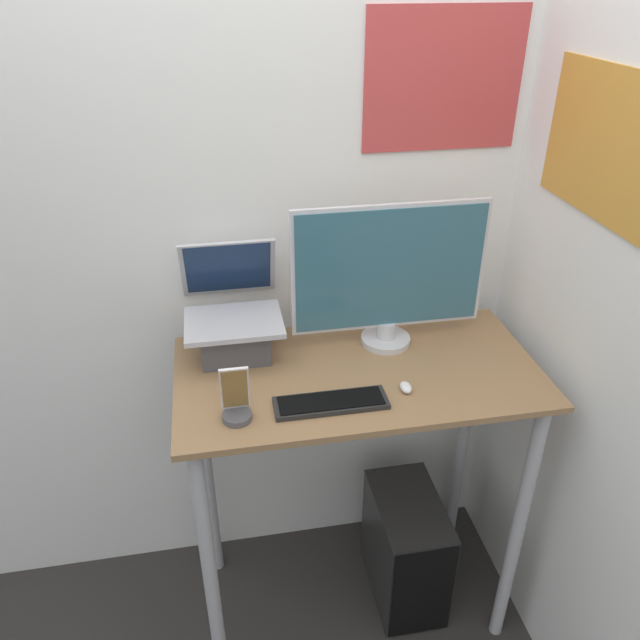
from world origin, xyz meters
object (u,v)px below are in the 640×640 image
object	(u,v)px
keyboard	(331,403)
mouse	(406,387)
cell_phone	(236,403)
computer_tower	(406,548)
monitor	(389,277)
laptop	(234,326)

from	to	relation	value
keyboard	mouse	world-z (taller)	mouse
cell_phone	computer_tower	bearing A→B (deg)	15.84
mouse	computer_tower	xyz separation A→B (m)	(0.10, 0.13, -0.82)
monitor	cell_phone	xyz separation A→B (m)	(-0.48, -0.29, -0.18)
keyboard	mouse	xyz separation A→B (m)	(0.22, 0.03, 0.00)
mouse	computer_tower	size ratio (longest dim) A/B	0.12
monitor	keyboard	world-z (taller)	monitor
laptop	cell_phone	size ratio (longest dim) A/B	2.04
monitor	computer_tower	size ratio (longest dim) A/B	1.35
cell_phone	computer_tower	distance (m)	1.04
computer_tower	laptop	bearing A→B (deg)	163.87
monitor	keyboard	bearing A→B (deg)	-128.99
keyboard	cell_phone	bearing A→B (deg)	-178.19
computer_tower	monitor	bearing A→B (deg)	122.29
computer_tower	mouse	bearing A→B (deg)	-127.46
monitor	computer_tower	distance (m)	1.05
laptop	cell_phone	xyz separation A→B (m)	(-0.02, -0.32, -0.05)
cell_phone	laptop	bearing A→B (deg)	86.96
monitor	keyboard	xyz separation A→B (m)	(-0.23, -0.29, -0.22)
laptop	mouse	world-z (taller)	laptop
laptop	computer_tower	size ratio (longest dim) A/B	0.75
laptop	computer_tower	bearing A→B (deg)	-16.13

